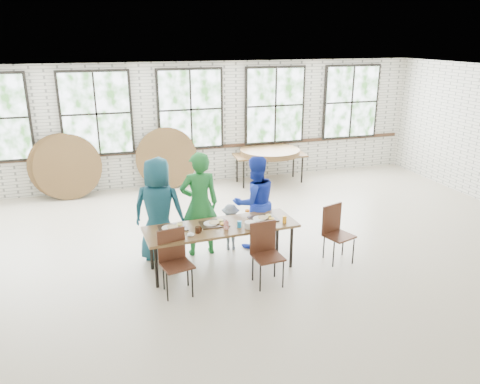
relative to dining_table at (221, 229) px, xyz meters
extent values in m
plane|color=#C0B098|center=(0.51, 0.23, -0.69)|extent=(12.00, 12.00, 0.00)
plane|color=white|center=(0.51, 0.23, 2.31)|extent=(12.00, 12.00, 0.00)
plane|color=silver|center=(0.51, 4.73, 0.81)|extent=(12.00, 0.00, 12.00)
plane|color=silver|center=(0.51, -4.27, 0.81)|extent=(12.00, 0.00, 12.00)
cube|color=#422819|center=(0.51, 4.70, 0.21)|extent=(11.80, 0.05, 0.08)
cube|color=black|center=(-1.69, 4.67, 1.19)|extent=(1.62, 0.05, 1.97)
cube|color=white|center=(-1.69, 4.63, 1.19)|extent=(1.50, 0.01, 1.85)
cube|color=black|center=(0.51, 4.67, 1.19)|extent=(1.62, 0.05, 1.97)
cube|color=white|center=(0.51, 4.63, 1.19)|extent=(1.50, 0.01, 1.85)
cube|color=black|center=(2.71, 4.67, 1.19)|extent=(1.62, 0.05, 1.97)
cube|color=white|center=(2.71, 4.63, 1.19)|extent=(1.50, 0.01, 1.85)
cube|color=black|center=(4.91, 4.67, 1.19)|extent=(1.62, 0.05, 1.97)
cube|color=white|center=(4.91, 4.63, 1.19)|extent=(1.50, 0.01, 1.85)
cube|color=brown|center=(0.00, 0.00, 0.03)|extent=(2.44, 0.92, 0.04)
cylinder|color=black|center=(-1.08, -0.30, -0.34)|extent=(0.05, 0.05, 0.70)
cylinder|color=black|center=(-1.08, 0.30, -0.34)|extent=(0.05, 0.05, 0.70)
cylinder|color=black|center=(1.08, -0.30, -0.34)|extent=(0.05, 0.05, 0.70)
cylinder|color=black|center=(1.08, 0.30, -0.34)|extent=(0.05, 0.05, 0.70)
cube|color=#452417|center=(-0.81, -0.56, -0.24)|extent=(0.49, 0.48, 0.03)
cube|color=#452417|center=(-0.85, -0.38, 0.01)|extent=(0.42, 0.12, 0.50)
cylinder|color=black|center=(-0.99, -0.73, -0.47)|extent=(0.02, 0.02, 0.44)
cylinder|color=black|center=(-0.99, -0.39, -0.47)|extent=(0.02, 0.02, 0.44)
cylinder|color=black|center=(-0.63, -0.73, -0.47)|extent=(0.02, 0.02, 0.44)
cylinder|color=black|center=(-0.63, -0.39, -0.47)|extent=(0.02, 0.02, 0.44)
cube|color=#452417|center=(0.53, -0.70, -0.24)|extent=(0.45, 0.44, 0.03)
cube|color=#452417|center=(0.51, -0.51, 0.01)|extent=(0.42, 0.07, 0.50)
cylinder|color=black|center=(0.35, -0.87, -0.47)|extent=(0.02, 0.02, 0.44)
cylinder|color=black|center=(0.35, -0.53, -0.47)|extent=(0.02, 0.02, 0.44)
cylinder|color=black|center=(0.71, -0.87, -0.47)|extent=(0.02, 0.02, 0.44)
cylinder|color=black|center=(0.71, -0.53, -0.47)|extent=(0.02, 0.02, 0.44)
cube|color=#452417|center=(1.92, -0.33, -0.24)|extent=(0.53, 0.51, 0.03)
cube|color=#452417|center=(1.86, -0.15, 0.01)|extent=(0.41, 0.16, 0.50)
cylinder|color=black|center=(1.74, -0.50, -0.47)|extent=(0.02, 0.02, 0.44)
cylinder|color=black|center=(1.74, -0.16, -0.47)|extent=(0.02, 0.02, 0.44)
cylinder|color=black|center=(2.10, -0.50, -0.47)|extent=(0.02, 0.02, 0.44)
cylinder|color=black|center=(2.10, -0.16, -0.47)|extent=(0.02, 0.02, 0.44)
imported|color=#195162|center=(-0.89, 0.65, 0.19)|extent=(1.00, 0.84, 1.75)
imported|color=#1E702E|center=(-0.20, 0.65, 0.21)|extent=(0.66, 0.44, 1.80)
imported|color=#152744|center=(0.34, 0.65, -0.27)|extent=(0.61, 0.48, 0.83)
imported|color=#1B35C0|center=(0.78, 0.65, 0.14)|extent=(0.87, 0.71, 1.65)
cube|color=brown|center=(2.39, 4.13, 0.03)|extent=(1.84, 0.86, 0.04)
cylinder|color=black|center=(1.61, 3.86, -0.34)|extent=(0.04, 0.04, 0.70)
cylinder|color=black|center=(1.61, 4.41, -0.34)|extent=(0.04, 0.04, 0.70)
cylinder|color=black|center=(3.17, 3.86, -0.34)|extent=(0.04, 0.04, 0.70)
cylinder|color=black|center=(3.17, 4.41, -0.34)|extent=(0.04, 0.04, 0.70)
cube|color=black|center=(-0.75, 0.11, 0.06)|extent=(0.44, 0.33, 0.02)
cube|color=black|center=(-0.09, 0.09, 0.06)|extent=(0.44, 0.33, 0.02)
cube|color=black|center=(0.72, 0.06, 0.06)|extent=(0.44, 0.33, 0.02)
cylinder|color=black|center=(-0.40, -0.15, 0.10)|extent=(0.09, 0.09, 0.09)
cube|color=red|center=(0.04, -0.15, 0.11)|extent=(0.06, 0.06, 0.11)
cylinder|color=#1B82CB|center=(0.26, -0.14, 0.10)|extent=(0.07, 0.07, 0.10)
cylinder|color=orange|center=(1.00, -0.17, 0.11)|extent=(0.07, 0.07, 0.11)
cylinder|color=white|center=(0.41, -0.21, 0.10)|extent=(0.17, 0.17, 0.10)
ellipsoid|color=white|center=(-0.54, -0.24, 0.08)|extent=(0.11, 0.11, 0.05)
ellipsoid|color=white|center=(0.58, -0.02, 0.08)|extent=(0.11, 0.11, 0.05)
cylinder|color=brown|center=(2.39, 4.13, 0.07)|extent=(1.50, 1.50, 0.04)
cylinder|color=brown|center=(2.39, 4.13, 0.12)|extent=(1.50, 1.50, 0.04)
cylinder|color=brown|center=(2.39, 4.13, 0.16)|extent=(1.50, 1.50, 0.04)
cylinder|color=brown|center=(-2.56, 4.49, 0.05)|extent=(1.50, 0.29, 1.49)
cylinder|color=brown|center=(-2.43, 4.39, 0.05)|extent=(1.50, 0.38, 1.47)
cylinder|color=brown|center=(-0.16, 4.49, 0.05)|extent=(1.50, 0.28, 1.49)
camera|label=1|loc=(-1.74, -6.58, 2.90)|focal=35.00mm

